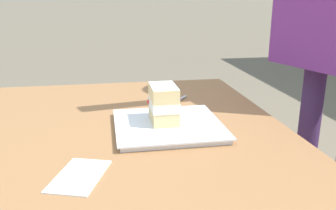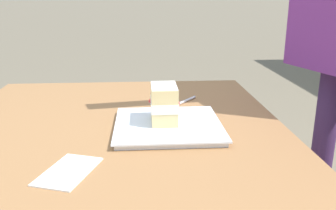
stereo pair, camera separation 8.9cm
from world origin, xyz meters
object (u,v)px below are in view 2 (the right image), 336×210
at_px(dessert_fork, 178,104).
at_px(cake_slice, 164,104).
at_px(patio_table, 115,177).
at_px(paper_napkin, 69,171).
at_px(dessert_plate, 168,126).

bearing_deg(dessert_fork, cake_slice, -16.40).
xyz_separation_m(patio_table, paper_napkin, (0.18, -0.07, 0.11)).
height_order(patio_table, dessert_plate, dessert_plate).
bearing_deg(patio_table, paper_napkin, -21.95).
relative_size(patio_table, cake_slice, 10.88).
xyz_separation_m(dessert_plate, dessert_fork, (-0.20, 0.05, -0.00)).
height_order(dessert_plate, paper_napkin, dessert_plate).
relative_size(cake_slice, dessert_fork, 0.73).
bearing_deg(cake_slice, dessert_plate, 35.07).
bearing_deg(dessert_plate, dessert_fork, 166.99).
bearing_deg(patio_table, cake_slice, 112.92).
height_order(patio_table, dessert_fork, dessert_fork).
bearing_deg(paper_napkin, cake_slice, 139.44).
bearing_deg(paper_napkin, patio_table, 158.05).
height_order(patio_table, cake_slice, cake_slice).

